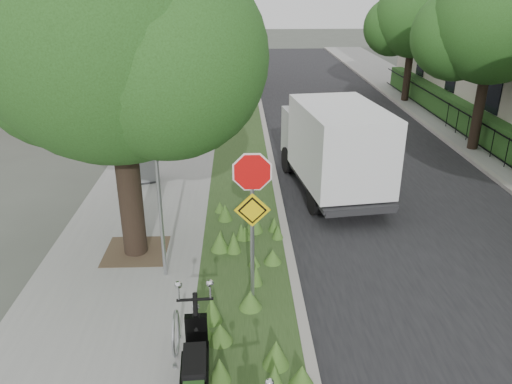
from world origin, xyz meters
TOP-DOWN VIEW (x-y plane):
  - ground at (0.00, 0.00)m, footprint 120.00×120.00m
  - sidewalk_near at (-4.25, 10.00)m, footprint 3.50×60.00m
  - verge at (-1.50, 10.00)m, footprint 2.00×60.00m
  - kerb_near at (-0.50, 10.00)m, footprint 0.20×60.00m
  - road at (3.00, 10.00)m, footprint 7.00×60.00m
  - kerb_far at (6.50, 10.00)m, footprint 0.20×60.00m
  - footpath_far at (8.20, 10.00)m, footprint 3.20×60.00m
  - street_tree_main at (-4.08, 2.86)m, footprint 6.21×5.54m
  - bare_post at (-3.20, 1.80)m, footprint 0.08×0.08m
  - bike_hoop at (-2.70, -0.60)m, footprint 0.06×0.78m
  - sign_assembly at (-1.40, 0.58)m, footprint 0.94×0.08m
  - fence_far at (7.20, 10.00)m, footprint 0.04×24.00m
  - hedge_far at (7.90, 10.00)m, footprint 1.00×24.00m
  - brick_building at (-9.50, 22.00)m, footprint 9.40×10.40m
  - far_tree_b at (6.94, 10.05)m, footprint 4.83×4.31m
  - far_tree_c at (6.94, 18.04)m, footprint 4.37×3.89m
  - scooter_near at (-2.29, -1.62)m, footprint 0.45×1.93m
  - box_truck at (1.12, 6.36)m, footprint 2.64×5.31m
  - utility_cabinet at (-4.61, 7.13)m, footprint 1.07×0.89m

SIDE VIEW (x-z plane):
  - ground at x=0.00m, z-range 0.00..0.00m
  - road at x=3.00m, z-range 0.00..0.01m
  - sidewalk_near at x=-4.25m, z-range 0.00..0.12m
  - verge at x=-1.50m, z-range 0.00..0.12m
  - footpath_far at x=8.20m, z-range 0.00..0.12m
  - kerb_near at x=-0.50m, z-range 0.00..0.13m
  - kerb_far at x=6.50m, z-range 0.00..0.13m
  - bike_hoop at x=-2.70m, z-range 0.11..0.88m
  - scooter_near at x=-2.29m, z-range 0.11..1.02m
  - fence_far at x=7.20m, z-range 0.17..1.17m
  - hedge_far at x=7.90m, z-range 0.12..1.22m
  - utility_cabinet at x=-4.61m, z-range 0.09..1.32m
  - box_truck at x=1.12m, z-range 0.35..2.66m
  - bare_post at x=-3.20m, z-range 0.12..4.12m
  - sign_assembly at x=-1.40m, z-range 0.72..3.94m
  - far_tree_c at x=6.94m, z-range 0.99..6.92m
  - brick_building at x=-9.50m, z-range 0.06..8.36m
  - far_tree_b at x=6.94m, z-range 1.09..7.65m
  - street_tree_main at x=-4.08m, z-range 0.97..8.63m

